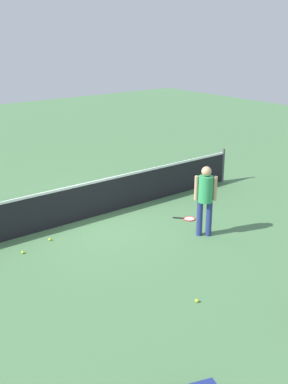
# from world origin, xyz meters

# --- Properties ---
(ground_plane) EXTENTS (40.00, 40.00, 0.00)m
(ground_plane) POSITION_xyz_m (0.00, 0.00, 0.00)
(ground_plane) COLOR #4C7A4C
(court_net) EXTENTS (10.09, 0.09, 1.07)m
(court_net) POSITION_xyz_m (0.00, 0.00, 0.50)
(court_net) COLOR #4C4C51
(court_net) RESTS_ON ground_plane
(player_near_side) EXTENTS (0.48, 0.48, 1.70)m
(player_near_side) POSITION_xyz_m (1.57, -2.59, 1.01)
(player_near_side) COLOR navy
(player_near_side) RESTS_ON ground_plane
(tennis_racket_near_player) EXTENTS (0.52, 0.55, 0.03)m
(tennis_racket_near_player) POSITION_xyz_m (1.96, -1.65, 0.01)
(tennis_racket_near_player) COLOR red
(tennis_racket_near_player) RESTS_ON ground_plane
(tennis_ball_near_player) EXTENTS (0.07, 0.07, 0.07)m
(tennis_ball_near_player) POSITION_xyz_m (-0.58, -4.58, 0.03)
(tennis_ball_near_player) COLOR #C6E033
(tennis_ball_near_player) RESTS_ON ground_plane
(tennis_ball_by_net) EXTENTS (0.07, 0.07, 0.07)m
(tennis_ball_by_net) POSITION_xyz_m (-2.23, -0.85, 0.03)
(tennis_ball_by_net) COLOR #C6E033
(tennis_ball_by_net) RESTS_ON ground_plane
(tennis_ball_midcourt) EXTENTS (0.07, 0.07, 0.07)m
(tennis_ball_midcourt) POSITION_xyz_m (-1.46, -0.61, 0.03)
(tennis_ball_midcourt) COLOR #C6E033
(tennis_ball_midcourt) RESTS_ON ground_plane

